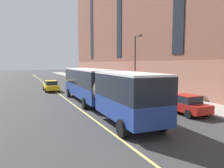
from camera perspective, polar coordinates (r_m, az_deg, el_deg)
ground_plane at (r=15.31m, az=5.34°, el=-9.99°), size 260.00×260.00×0.00m
sidewalk at (r=22.65m, az=20.78°, el=-5.06°), size 4.38×160.00×0.15m
city_bus at (r=19.69m, az=-3.56°, el=-0.51°), size 3.29×18.72×3.47m
parked_car_champagne_0 at (r=38.98m, az=-4.94°, el=0.60°), size 2.06×4.35×1.56m
parked_car_red_1 at (r=18.56m, az=18.56°, el=-5.04°), size 2.00×4.31×1.56m
parked_car_champagne_4 at (r=23.46m, az=8.52°, el=-2.65°), size 2.10×4.83×1.56m
parked_car_silver_5 at (r=32.19m, az=-0.82°, el=-0.40°), size 2.00×4.54×1.56m
parked_car_red_6 at (r=47.06m, az=-8.42°, el=1.39°), size 2.03×4.36×1.56m
taxi_cab at (r=33.01m, az=-15.68°, el=-0.46°), size 1.95×4.67×1.56m
street_lamp at (r=28.38m, az=6.28°, el=6.64°), size 0.36×1.48×7.45m
fire_hydrant at (r=20.46m, az=20.06°, el=-4.94°), size 0.42×0.24×0.72m
lane_centerline at (r=17.17m, az=-6.07°, el=-8.28°), size 0.16×140.00×0.01m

